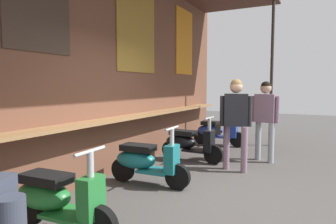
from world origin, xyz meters
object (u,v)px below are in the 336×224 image
Objects in this scene: scooter_black at (188,143)px; shopper_with_handbag at (235,115)px; scooter_blue at (216,131)px; scooter_green at (55,198)px; shopper_passing at (265,112)px; scooter_teal at (145,161)px.

scooter_black is 1.31m from shopper_with_handbag.
scooter_blue is 2.54m from shopper_with_handbag.
shopper_with_handbag reaches higher than scooter_green.
scooter_blue is 1.99m from shopper_passing.
shopper_passing is (1.02, -0.38, -0.01)m from shopper_with_handbag.
scooter_green is at bearing -93.24° from scooter_blue.
shopper_with_handbag is 1.02× the size of shopper_passing.
scooter_blue is (5.50, 0.00, 0.00)m from scooter_green.
shopper_with_handbag is at bearing -67.03° from scooter_blue.
scooter_black is 0.82× the size of shopper_passing.
shopper_passing reaches higher than scooter_black.
shopper_passing reaches higher than scooter_green.
scooter_teal is 1.76m from scooter_black.
scooter_blue is at bearing -118.58° from shopper_passing.
shopper_with_handbag reaches higher than shopper_passing.
scooter_black is (3.60, 0.00, 0.00)m from scooter_green.
scooter_blue is at bearing -171.13° from shopper_with_handbag.
scooter_black is at bearing -53.53° from shopper_passing.
scooter_green is 3.54m from shopper_with_handbag.
scooter_blue is at bearing 87.18° from scooter_teal.
scooter_teal and scooter_black have the same top height.
shopper_passing is at bearing 56.66° from scooter_teal.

